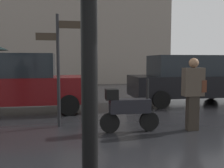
{
  "coord_description": "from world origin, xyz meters",
  "views": [
    {
      "loc": [
        -0.48,
        -2.13,
        1.65
      ],
      "look_at": [
        0.93,
        5.89,
        0.91
      ],
      "focal_mm": 40.96,
      "sensor_mm": 36.0,
      "label": 1
    }
  ],
  "objects_px": {
    "pedestrian_with_bag": "(194,90)",
    "parked_scooter": "(128,108)",
    "parked_car_left": "(20,83)",
    "street_signpost": "(58,59)",
    "parked_car_right": "(188,79)"
  },
  "relations": [
    {
      "from": "pedestrian_with_bag",
      "to": "parked_scooter",
      "type": "height_order",
      "value": "pedestrian_with_bag"
    },
    {
      "from": "parked_scooter",
      "to": "parked_car_left",
      "type": "distance_m",
      "value": 4.14
    },
    {
      "from": "parked_car_left",
      "to": "street_signpost",
      "type": "distance_m",
      "value": 2.65
    },
    {
      "from": "street_signpost",
      "to": "parked_car_left",
      "type": "bearing_deg",
      "value": 120.83
    },
    {
      "from": "parked_scooter",
      "to": "parked_car_right",
      "type": "height_order",
      "value": "parked_car_right"
    },
    {
      "from": "pedestrian_with_bag",
      "to": "parked_car_left",
      "type": "bearing_deg",
      "value": -93.64
    },
    {
      "from": "pedestrian_with_bag",
      "to": "street_signpost",
      "type": "height_order",
      "value": "street_signpost"
    },
    {
      "from": "parked_scooter",
      "to": "street_signpost",
      "type": "height_order",
      "value": "street_signpost"
    },
    {
      "from": "parked_scooter",
      "to": "street_signpost",
      "type": "xyz_separation_m",
      "value": [
        -1.59,
        0.77,
        1.14
      ]
    },
    {
      "from": "pedestrian_with_bag",
      "to": "parked_car_left",
      "type": "relative_size",
      "value": 0.38
    },
    {
      "from": "parked_car_left",
      "to": "street_signpost",
      "type": "height_order",
      "value": "street_signpost"
    },
    {
      "from": "parked_car_left",
      "to": "parked_car_right",
      "type": "height_order",
      "value": "parked_car_left"
    },
    {
      "from": "parked_car_left",
      "to": "street_signpost",
      "type": "bearing_deg",
      "value": -61.23
    },
    {
      "from": "pedestrian_with_bag",
      "to": "parked_scooter",
      "type": "xyz_separation_m",
      "value": [
        -1.56,
        0.13,
        -0.42
      ]
    },
    {
      "from": "pedestrian_with_bag",
      "to": "parked_car_right",
      "type": "bearing_deg",
      "value": -173.61
    }
  ]
}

